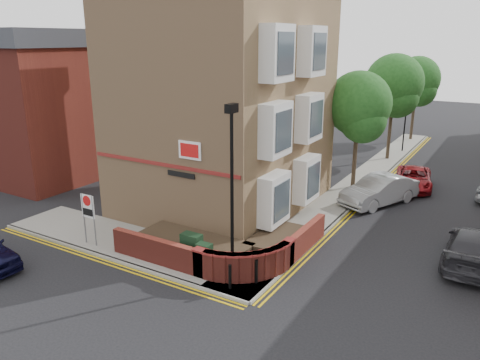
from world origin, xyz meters
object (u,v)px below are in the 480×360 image
object	(u,v)px
utility_cabinet_large	(192,248)
silver_car_near	(379,190)
lamppost	(232,193)
zone_sign	(88,210)

from	to	relation	value
utility_cabinet_large	silver_car_near	world-z (taller)	silver_car_near
lamppost	silver_car_near	world-z (taller)	lamppost
lamppost	zone_sign	size ratio (longest dim) A/B	2.86
utility_cabinet_large	zone_sign	xyz separation A→B (m)	(-4.70, -0.80, 0.92)
utility_cabinet_large	zone_sign	bearing A→B (deg)	-170.31
lamppost	silver_car_near	xyz separation A→B (m)	(2.42, 10.90, -2.57)
lamppost	utility_cabinet_large	bearing A→B (deg)	176.99
utility_cabinet_large	zone_sign	world-z (taller)	zone_sign
utility_cabinet_large	zone_sign	distance (m)	4.86
zone_sign	silver_car_near	distance (m)	14.72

